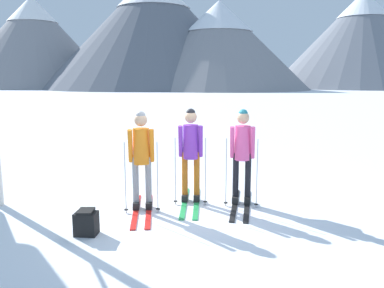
{
  "coord_description": "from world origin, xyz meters",
  "views": [
    {
      "loc": [
        0.04,
        -6.64,
        2.28
      ],
      "look_at": [
        0.11,
        0.54,
        1.05
      ],
      "focal_mm": 36.42,
      "sensor_mm": 36.0,
      "label": 1
    }
  ],
  "objects_px": {
    "skier_in_orange": "(141,157)",
    "backpack_on_snow_front": "(86,223)",
    "skier_in_purple": "(191,152)",
    "skier_in_pink": "(242,151)"
  },
  "relations": [
    {
      "from": "skier_in_purple",
      "to": "skier_in_pink",
      "type": "height_order",
      "value": "same"
    },
    {
      "from": "skier_in_pink",
      "to": "skier_in_orange",
      "type": "bearing_deg",
      "value": -170.14
    },
    {
      "from": "skier_in_purple",
      "to": "skier_in_pink",
      "type": "relative_size",
      "value": 0.98
    },
    {
      "from": "skier_in_orange",
      "to": "backpack_on_snow_front",
      "type": "distance_m",
      "value": 1.51
    },
    {
      "from": "skier_in_orange",
      "to": "backpack_on_snow_front",
      "type": "bearing_deg",
      "value": -122.15
    },
    {
      "from": "skier_in_orange",
      "to": "backpack_on_snow_front",
      "type": "relative_size",
      "value": 4.62
    },
    {
      "from": "skier_in_orange",
      "to": "skier_in_pink",
      "type": "bearing_deg",
      "value": 9.86
    },
    {
      "from": "skier_in_purple",
      "to": "skier_in_orange",
      "type": "bearing_deg",
      "value": -153.65
    },
    {
      "from": "skier_in_pink",
      "to": "backpack_on_snow_front",
      "type": "xyz_separation_m",
      "value": [
        -2.47,
        -1.41,
        -0.79
      ]
    },
    {
      "from": "backpack_on_snow_front",
      "to": "skier_in_purple",
      "type": "bearing_deg",
      "value": 44.68
    }
  ]
}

